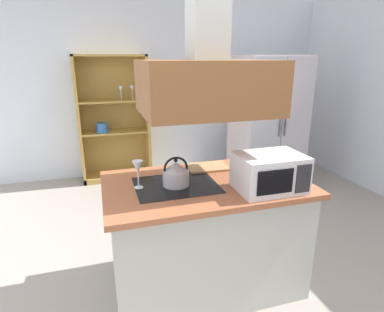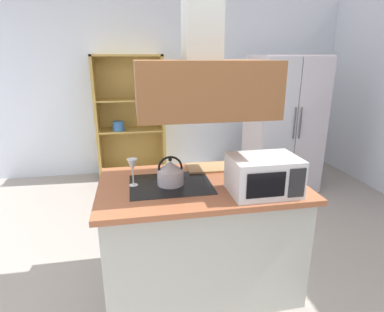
# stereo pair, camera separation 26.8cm
# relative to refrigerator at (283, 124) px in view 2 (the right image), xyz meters

# --- Properties ---
(ground_plane) EXTENTS (7.80, 7.80, 0.00)m
(ground_plane) POSITION_rel_refrigerator_xyz_m (-1.64, -1.92, -0.91)
(ground_plane) COLOR gray
(wall_back) EXTENTS (6.00, 0.12, 2.70)m
(wall_back) POSITION_rel_refrigerator_xyz_m (-1.64, 1.08, 0.44)
(wall_back) COLOR silver
(wall_back) RESTS_ON ground
(kitchen_island) EXTENTS (1.52, 0.93, 0.90)m
(kitchen_island) POSITION_rel_refrigerator_xyz_m (-1.56, -1.83, -0.46)
(kitchen_island) COLOR #B7BCB2
(kitchen_island) RESTS_ON ground
(range_hood) EXTENTS (0.90, 0.70, 1.28)m
(range_hood) POSITION_rel_refrigerator_xyz_m (-1.56, -1.83, 0.81)
(range_hood) COLOR brown
(refrigerator) EXTENTS (0.90, 0.78, 1.83)m
(refrigerator) POSITION_rel_refrigerator_xyz_m (0.00, 0.00, 0.00)
(refrigerator) COLOR #BDB2B8
(refrigerator) RESTS_ON ground
(dish_cabinet) EXTENTS (1.01, 0.40, 1.84)m
(dish_cabinet) POSITION_rel_refrigerator_xyz_m (-2.08, 0.86, -0.10)
(dish_cabinet) COLOR #B08B41
(dish_cabinet) RESTS_ON ground
(kettle) EXTENTS (0.20, 0.20, 0.22)m
(kettle) POSITION_rel_refrigerator_xyz_m (-1.79, -1.83, 0.08)
(kettle) COLOR #B9B2BA
(kettle) RESTS_ON kitchen_island
(cutting_board) EXTENTS (0.35, 0.25, 0.02)m
(cutting_board) POSITION_rel_refrigerator_xyz_m (-1.44, -1.55, -0.01)
(cutting_board) COLOR #A88455
(cutting_board) RESTS_ON kitchen_island
(microwave) EXTENTS (0.46, 0.35, 0.26)m
(microwave) POSITION_rel_refrigerator_xyz_m (-1.18, -2.10, 0.12)
(microwave) COLOR silver
(microwave) RESTS_ON kitchen_island
(wine_glass_on_counter) EXTENTS (0.08, 0.08, 0.21)m
(wine_glass_on_counter) POSITION_rel_refrigerator_xyz_m (-2.06, -1.80, 0.14)
(wine_glass_on_counter) COLOR silver
(wine_glass_on_counter) RESTS_ON kitchen_island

